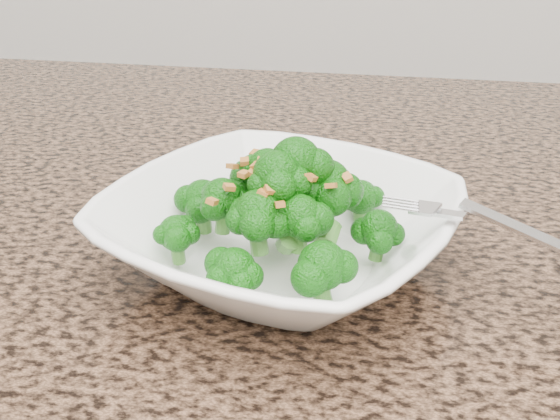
# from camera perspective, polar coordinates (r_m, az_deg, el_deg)

# --- Properties ---
(granite_counter) EXTENTS (1.64, 1.04, 0.03)m
(granite_counter) POSITION_cam_1_polar(r_m,az_deg,el_deg) (0.59, -6.72, -3.67)
(granite_counter) COLOR brown
(granite_counter) RESTS_ON cabinet
(bowl) EXTENTS (0.33, 0.33, 0.06)m
(bowl) POSITION_cam_1_polar(r_m,az_deg,el_deg) (0.52, 0.00, -1.86)
(bowl) COLOR white
(bowl) RESTS_ON granite_counter
(broccoli_pile) EXTENTS (0.22, 0.22, 0.06)m
(broccoli_pile) POSITION_cam_1_polar(r_m,az_deg,el_deg) (0.50, 0.00, 4.53)
(broccoli_pile) COLOR #10610B
(broccoli_pile) RESTS_ON bowl
(garlic_topping) EXTENTS (0.13, 0.13, 0.01)m
(garlic_topping) POSITION_cam_1_polar(r_m,az_deg,el_deg) (0.48, 0.00, 8.37)
(garlic_topping) COLOR #B26E2B
(garlic_topping) RESTS_ON broccoli_pile
(fork) EXTENTS (0.16, 0.09, 0.01)m
(fork) POSITION_cam_1_polar(r_m,az_deg,el_deg) (0.48, 14.09, -0.43)
(fork) COLOR silver
(fork) RESTS_ON bowl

